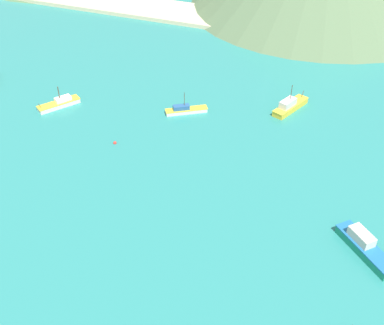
% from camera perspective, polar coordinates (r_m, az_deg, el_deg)
% --- Properties ---
extents(ground, '(260.00, 280.00, 0.50)m').
position_cam_1_polar(ground, '(80.67, 2.48, -6.13)').
color(ground, teal).
extents(fishing_boat_1, '(7.18, 9.18, 4.77)m').
position_cam_1_polar(fishing_boat_1, '(111.63, -15.29, 6.71)').
color(fishing_boat_1, silver).
rests_on(fishing_boat_1, ground).
extents(fishing_boat_3, '(9.94, 9.71, 2.96)m').
position_cam_1_polar(fishing_boat_3, '(78.24, 19.62, -9.25)').
color(fishing_boat_3, '#198466').
rests_on(fishing_boat_3, ground).
extents(fishing_boat_5, '(8.69, 6.56, 4.98)m').
position_cam_1_polar(fishing_boat_5, '(105.47, -0.80, 6.20)').
color(fishing_boat_5, silver).
rests_on(fishing_boat_5, ground).
extents(fishing_boat_12, '(6.23, 10.48, 6.16)m').
position_cam_1_polar(fishing_boat_12, '(108.30, 11.40, 6.54)').
color(fishing_boat_12, gold).
rests_on(fishing_boat_12, ground).
extents(buoy_1, '(0.69, 0.69, 0.69)m').
position_cam_1_polar(buoy_1, '(97.23, -9.04, 2.29)').
color(buoy_1, red).
rests_on(buoy_1, ground).
extents(beach_strip, '(247.00, 16.74, 1.20)m').
position_cam_1_polar(beach_strip, '(148.86, 13.31, 14.81)').
color(beach_strip, beige).
rests_on(beach_strip, ground).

